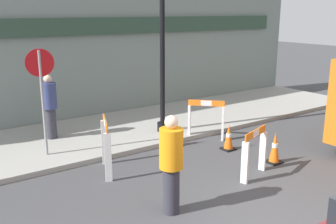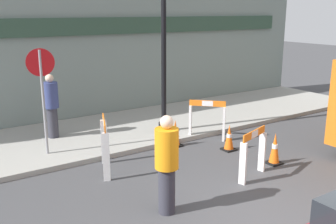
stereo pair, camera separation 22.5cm
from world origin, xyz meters
name	(u,v)px [view 1 (the left image)]	position (x,y,z in m)	size (l,w,h in m)	color
sidewalk_slab	(103,133)	(0.00, 6.20, 0.06)	(18.00, 3.40, 0.12)	#9E9B93
storefront_facade	(71,28)	(0.00, 7.97, 2.75)	(18.00, 0.22, 5.50)	gray
streetlamp_post	(162,9)	(1.33, 5.29, 3.29)	(0.44, 0.44, 4.92)	black
stop_sign	(42,85)	(-1.79, 5.33, 1.70)	(0.59, 0.14, 2.36)	gray
barricade_0	(255,151)	(1.31, 2.01, 0.54)	(0.88, 0.39, 0.99)	white
barricade_1	(206,118)	(2.04, 4.35, 0.57)	(0.74, 0.76, 1.05)	white
barricade_2	(106,143)	(-1.02, 3.90, 0.63)	(0.49, 0.97, 1.14)	white
traffic_cone_0	(275,148)	(2.23, 2.25, 0.34)	(0.30, 0.30, 0.71)	black
traffic_cone_1	(229,137)	(1.99, 3.45, 0.31)	(0.30, 0.30, 0.63)	black
traffic_cone_2	(175,134)	(1.08, 4.40, 0.32)	(0.30, 0.30, 0.67)	black
person_worker	(171,162)	(-0.90, 1.78, 0.89)	(0.55, 0.55, 1.67)	#33333D
person_pedestrian	(50,105)	(-1.30, 6.41, 0.98)	(0.41, 0.41, 1.62)	#33333D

